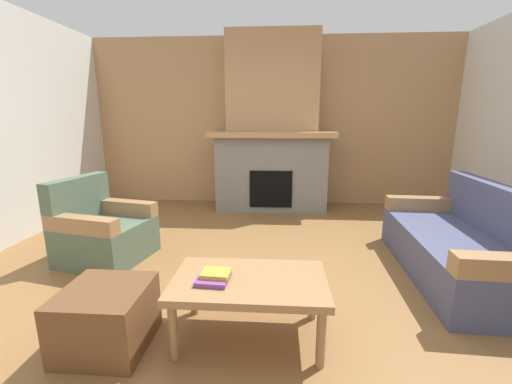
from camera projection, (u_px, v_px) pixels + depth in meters
ground at (264, 287)px, 2.86m from camera, size 9.00×9.00×0.00m
wall_back_wood_panel at (272, 123)px, 5.47m from camera, size 6.00×0.12×2.70m
fireplace at (272, 135)px, 5.15m from camera, size 1.90×0.82×2.70m
couch at (463, 247)px, 3.01m from camera, size 0.92×1.84×0.85m
armchair at (102, 232)px, 3.38m from camera, size 0.90×0.90×0.85m
coffee_table at (249, 286)px, 2.13m from camera, size 1.00×0.60×0.43m
ottoman at (107, 317)px, 2.09m from camera, size 0.52×0.52×0.40m
book_stack_near_edge at (214, 277)px, 2.09m from camera, size 0.21×0.22×0.06m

